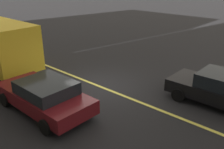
# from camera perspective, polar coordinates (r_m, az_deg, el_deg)

# --- Properties ---
(ground) EXTENTS (200.00, 200.00, 0.00)m
(ground) POSITION_cam_1_polar(r_m,az_deg,el_deg) (12.52, -3.12, -2.70)
(ground) COLOR black
(lane_stripe_center) EXTENTS (80.00, 0.16, 0.01)m
(lane_stripe_center) POSITION_cam_1_polar(r_m,az_deg,el_deg) (12.52, -3.12, -2.68)
(lane_stripe_center) COLOR #D8CC4C
(lane_stripe_center) RESTS_ON ground
(car_black) EXTENTS (4.30, 2.05, 1.44)m
(car_black) POSITION_cam_1_polar(r_m,az_deg,el_deg) (11.48, 23.91, -3.10)
(car_black) COLOR black
(car_black) RESTS_ON ground
(car_maroon) EXTENTS (4.57, 2.12, 1.36)m
(car_maroon) POSITION_cam_1_polar(r_m,az_deg,el_deg) (10.41, -15.45, -4.60)
(car_maroon) COLOR #591116
(car_maroon) RESTS_ON ground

